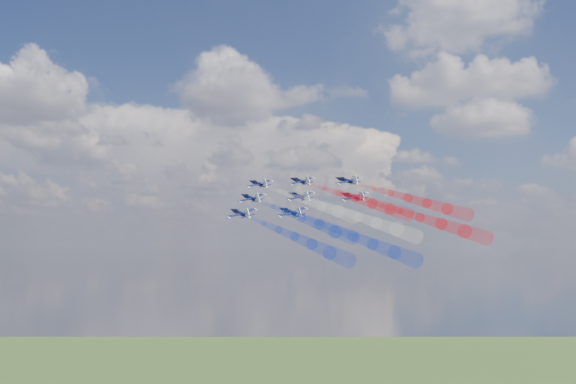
# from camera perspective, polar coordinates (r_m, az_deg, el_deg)

# --- Properties ---
(jet_lead) EXTENTS (13.59, 13.73, 7.82)m
(jet_lead) POSITION_cam_1_polar(r_m,az_deg,el_deg) (194.60, -2.61, 0.72)
(jet_lead) COLOR black
(trail_lead) EXTENTS (29.41, 31.72, 14.67)m
(trail_lead) POSITION_cam_1_polar(r_m,az_deg,el_deg) (174.62, 1.70, -0.77)
(trail_lead) COLOR silver
(jet_inner_left) EXTENTS (13.59, 13.73, 7.82)m
(jet_inner_left) POSITION_cam_1_polar(r_m,az_deg,el_deg) (181.75, -3.29, -0.54)
(jet_inner_left) COLOR black
(trail_inner_left) EXTENTS (29.41, 31.72, 14.67)m
(trail_inner_left) POSITION_cam_1_polar(r_m,az_deg,el_deg) (161.76, 1.28, -2.31)
(trail_inner_left) COLOR #1734C6
(jet_inner_right) EXTENTS (13.59, 13.73, 7.82)m
(jet_inner_right) POSITION_cam_1_polar(r_m,az_deg,el_deg) (190.85, 1.12, 0.96)
(jet_inner_right) COLOR black
(trail_inner_right) EXTENTS (29.41, 31.72, 14.67)m
(trail_inner_right) POSITION_cam_1_polar(r_m,az_deg,el_deg) (171.86, 5.94, -0.54)
(trail_inner_right) COLOR red
(jet_outer_left) EXTENTS (13.59, 13.73, 7.82)m
(jet_outer_left) POSITION_cam_1_polar(r_m,az_deg,el_deg) (169.98, -4.22, -1.90)
(jet_outer_left) COLOR black
(trail_outer_left) EXTENTS (29.41, 31.72, 14.67)m
(trail_outer_left) POSITION_cam_1_polar(r_m,az_deg,el_deg) (149.94, 0.59, -3.99)
(trail_outer_left) COLOR #1734C6
(jet_center_third) EXTENTS (13.59, 13.73, 7.82)m
(jet_center_third) POSITION_cam_1_polar(r_m,az_deg,el_deg) (177.37, 1.02, -0.40)
(jet_center_third) COLOR black
(trail_center_third) EXTENTS (29.41, 31.72, 14.67)m
(trail_center_third) POSITION_cam_1_polar(r_m,az_deg,el_deg) (158.54, 6.23, -2.18)
(trail_center_third) COLOR silver
(jet_outer_right) EXTENTS (13.59, 13.73, 7.82)m
(jet_outer_right) POSITION_cam_1_polar(r_m,az_deg,el_deg) (187.90, 5.27, 0.99)
(jet_outer_right) COLOR black
(trail_outer_right) EXTENTS (29.41, 31.72, 14.67)m
(trail_outer_right) POSITION_cam_1_polar(r_m,az_deg,el_deg) (170.13, 10.60, -0.52)
(trail_outer_right) COLOR red
(jet_rear_left) EXTENTS (13.59, 13.73, 7.82)m
(jet_rear_left) POSITION_cam_1_polar(r_m,az_deg,el_deg) (165.80, 0.27, -1.82)
(jet_rear_left) COLOR black
(trail_rear_left) EXTENTS (29.41, 31.72, 14.67)m
(trail_rear_left) POSITION_cam_1_polar(r_m,az_deg,el_deg) (146.96, 5.80, -3.93)
(trail_rear_left) COLOR #1734C6
(jet_rear_right) EXTENTS (13.59, 13.73, 7.82)m
(jet_rear_right) POSITION_cam_1_polar(r_m,az_deg,el_deg) (174.70, 5.78, -0.42)
(jet_rear_right) COLOR black
(trail_rear_right) EXTENTS (29.41, 31.72, 14.67)m
(trail_rear_right) POSITION_cam_1_polar(r_m,az_deg,el_deg) (157.29, 11.61, -2.22)
(trail_rear_right) COLOR red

